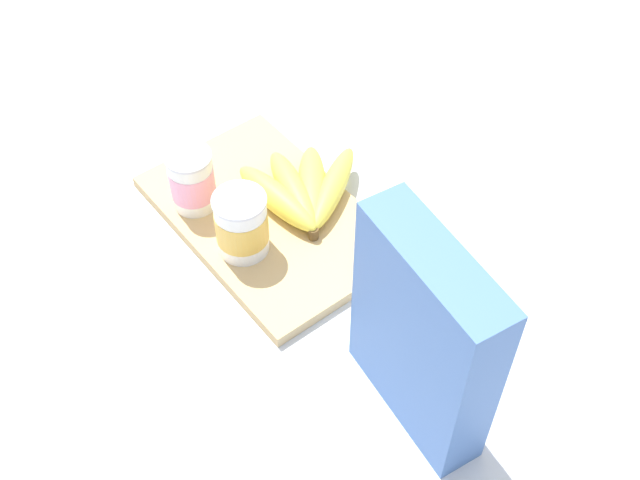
# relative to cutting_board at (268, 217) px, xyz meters

# --- Properties ---
(ground_plane) EXTENTS (2.40, 2.40, 0.00)m
(ground_plane) POSITION_rel_cutting_board_xyz_m (0.00, 0.00, -0.01)
(ground_plane) COLOR silver
(cutting_board) EXTENTS (0.36, 0.23, 0.02)m
(cutting_board) POSITION_rel_cutting_board_xyz_m (0.00, 0.00, 0.00)
(cutting_board) COLOR tan
(cutting_board) RESTS_ON ground_plane
(cereal_box) EXTENTS (0.20, 0.08, 0.27)m
(cereal_box) POSITION_rel_cutting_board_xyz_m (-0.33, 0.03, 0.13)
(cereal_box) COLOR #4770B7
(cereal_box) RESTS_ON ground_plane
(yogurt_cup_front) EXTENTS (0.07, 0.07, 0.09)m
(yogurt_cup_front) POSITION_rel_cutting_board_xyz_m (-0.03, 0.06, 0.05)
(yogurt_cup_front) COLOR white
(yogurt_cup_front) RESTS_ON cutting_board
(yogurt_cup_back) EXTENTS (0.06, 0.06, 0.09)m
(yogurt_cup_back) POSITION_rel_cutting_board_xyz_m (0.08, 0.07, 0.05)
(yogurt_cup_back) COLOR white
(yogurt_cup_back) RESTS_ON cutting_board
(banana_bunch) EXTENTS (0.17, 0.18, 0.04)m
(banana_bunch) POSITION_rel_cutting_board_xyz_m (-0.01, -0.05, 0.03)
(banana_bunch) COLOR #E8DC4B
(banana_bunch) RESTS_ON cutting_board
(spoon) EXTENTS (0.13, 0.06, 0.01)m
(spoon) POSITION_rel_cutting_board_xyz_m (0.22, -0.00, -0.00)
(spoon) COLOR silver
(spoon) RESTS_ON ground_plane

